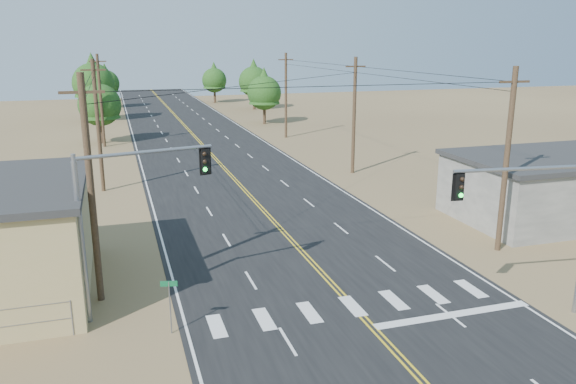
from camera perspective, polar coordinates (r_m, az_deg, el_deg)
name	(u,v)px	position (r m, az deg, el deg)	size (l,w,h in m)	color
road	(241,187)	(44.94, -4.76, 0.54)	(15.00, 200.00, 0.02)	black
building_right	(571,187)	(41.24, 26.78, 0.50)	(15.00, 8.00, 4.00)	#9C998E
utility_pole_left_near	(91,189)	(25.27, -19.39, 0.26)	(1.80, 0.30, 10.00)	#4C3826
utility_pole_left_mid	(98,125)	(44.93, -18.74, 6.45)	(1.80, 0.30, 10.00)	#4C3826
utility_pole_left_far	(101,100)	(64.80, -18.48, 8.85)	(1.80, 0.30, 10.00)	#4C3826
utility_pole_right_near	(507,160)	(32.12, 21.32, 3.09)	(1.80, 0.30, 10.00)	#4C3826
utility_pole_right_mid	(354,115)	(49.11, 6.73, 7.79)	(1.80, 0.30, 10.00)	#4C3826
utility_pole_right_far	(286,95)	(67.77, -0.22, 9.85)	(1.80, 0.30, 10.00)	#4C3826
signal_mast_left	(121,206)	(23.74, -16.62, -1.33)	(5.63, 1.44, 7.04)	gray
signal_mast_right	(549,214)	(24.81, 24.96, -2.01)	(6.13, 0.98, 6.60)	gray
street_sign	(170,299)	(22.73, -11.93, -10.54)	(0.65, 0.18, 2.24)	gray
tree_left_near	(99,101)	(67.28, -18.63, 8.80)	(4.74, 4.74, 7.91)	#3F2D1E
tree_left_mid	(93,79)	(87.23, -19.21, 10.76)	(5.89, 5.89, 9.82)	#3F2D1E
tree_left_far	(105,81)	(104.26, -18.05, 10.70)	(4.64, 4.64, 7.73)	#3F2D1E
tree_right_near	(264,89)	(79.54, -2.43, 10.37)	(4.72, 4.72, 7.87)	#3F2D1E
tree_right_mid	(254,78)	(97.47, -3.50, 11.44)	(5.13, 5.13, 8.54)	#3F2D1E
tree_right_far	(214,78)	(109.09, -7.51, 11.44)	(4.61, 4.61, 7.68)	#3F2D1E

